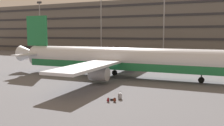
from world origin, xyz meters
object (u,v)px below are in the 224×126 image
Objects in this scene: airliner at (116,60)px; backpack_laid_flat at (108,100)px; suitcase_small at (113,99)px; backpack_orange at (114,100)px; suitcase_upright at (120,96)px.

airliner reaches higher than backpack_laid_flat.
suitcase_small is (5.65, -13.83, -2.82)m from airliner.
backpack_orange reaches higher than suitcase_small.
suitcase_small is 0.95m from suitcase_upright.
airliner is at bearing 112.23° from suitcase_small.
suitcase_upright is 1.76× the size of backpack_laid_flat.
suitcase_small is at bearing 125.53° from backpack_orange.
airliner reaches higher than suitcase_upright.
suitcase_upright is (6.17, -13.07, -2.57)m from airliner.
backpack_laid_flat is at bearing -69.58° from airliner.
airliner is 78.93× the size of backpack_laid_flat.
backpack_laid_flat is at bearing -98.69° from suitcase_small.
backpack_orange is 0.99× the size of backpack_laid_flat.
suitcase_upright reaches higher than backpack_orange.
suitcase_upright is at bearing 55.70° from suitcase_small.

